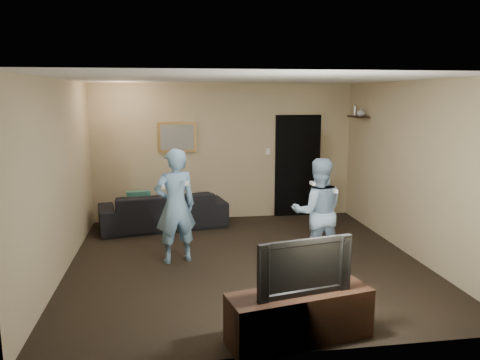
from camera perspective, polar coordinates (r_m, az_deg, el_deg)
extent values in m
plane|color=black|center=(6.91, 0.65, -9.86)|extent=(5.00, 5.00, 0.00)
cube|color=silver|center=(6.49, 0.70, 12.22)|extent=(5.00, 5.00, 0.04)
cube|color=tan|center=(9.03, -1.90, 3.44)|extent=(5.00, 0.04, 2.60)
cube|color=tan|center=(4.18, 6.24, -4.82)|extent=(5.00, 0.04, 2.60)
cube|color=tan|center=(6.65, -21.10, 0.23)|extent=(0.04, 5.00, 2.60)
cube|color=tan|center=(7.40, 20.15, 1.26)|extent=(0.04, 5.00, 2.60)
imported|color=black|center=(8.62, -9.33, -3.61)|extent=(2.36, 1.26, 0.66)
cube|color=#1C5448|center=(8.60, -12.22, -2.70)|extent=(0.43, 0.18, 0.42)
cube|color=olive|center=(8.91, -7.67, 5.20)|extent=(0.72, 0.05, 0.57)
cube|color=slate|center=(8.88, -7.67, 5.18)|extent=(0.62, 0.01, 0.47)
cube|color=black|center=(9.32, 7.02, 1.72)|extent=(0.90, 0.06, 2.00)
cube|color=silver|center=(9.14, 3.43, 3.51)|extent=(0.08, 0.02, 0.12)
cube|color=black|center=(8.90, 14.23, 7.49)|extent=(0.20, 0.60, 0.03)
imported|color=#ADADB2|center=(8.79, 14.54, 8.04)|extent=(0.16, 0.16, 0.15)
cylinder|color=#BABBBF|center=(9.05, 13.84, 8.21)|extent=(0.06, 0.06, 0.18)
cube|color=black|center=(4.81, 7.24, -16.13)|extent=(1.49, 0.74, 0.51)
imported|color=black|center=(4.60, 7.39, -10.16)|extent=(0.98, 0.32, 0.56)
imported|color=#73A0C8|center=(6.74, -7.88, -3.16)|extent=(0.69, 0.54, 1.65)
cube|color=white|center=(6.45, -9.35, -0.83)|extent=(0.04, 0.14, 0.04)
cube|color=white|center=(6.45, -6.51, -0.40)|extent=(0.05, 0.09, 0.05)
imported|color=#8CABCC|center=(6.66, 9.48, -3.90)|extent=(0.81, 0.67, 1.53)
cube|color=white|center=(6.30, 8.84, -0.42)|extent=(0.04, 0.14, 0.04)
cube|color=white|center=(6.43, 11.54, -1.31)|extent=(0.05, 0.09, 0.05)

